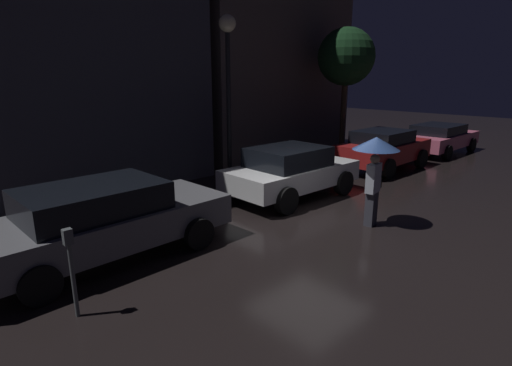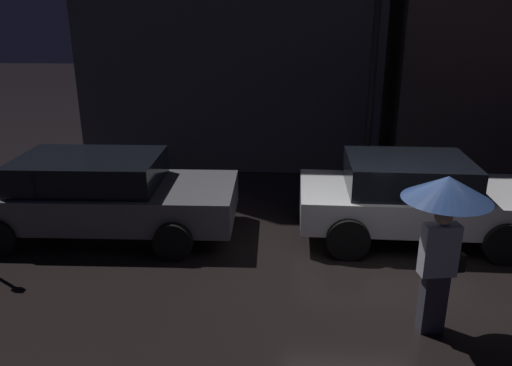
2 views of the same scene
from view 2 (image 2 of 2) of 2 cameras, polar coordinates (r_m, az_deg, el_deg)
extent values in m
plane|color=black|center=(7.78, 12.61, -10.50)|extent=(60.00, 60.00, 0.00)
cube|color=slate|center=(9.18, -17.06, -1.94)|extent=(4.68, 1.95, 0.60)
cube|color=black|center=(9.07, -18.49, 1.34)|extent=(2.45, 1.67, 0.50)
cylinder|color=black|center=(9.72, -7.09, -1.89)|extent=(0.63, 0.22, 0.63)
cylinder|color=black|center=(8.08, -9.44, -6.57)|extent=(0.63, 0.22, 0.63)
cylinder|color=black|center=(10.63, -22.50, -1.41)|extent=(0.63, 0.22, 0.63)
cube|color=silver|center=(9.05, 17.58, -2.21)|extent=(3.94, 1.90, 0.56)
cube|color=black|center=(8.84, 16.95, 1.07)|extent=(2.06, 1.65, 0.53)
cylinder|color=black|center=(10.32, 22.82, -1.86)|extent=(0.69, 0.22, 0.69)
cylinder|color=black|center=(8.74, 26.55, -6.17)|extent=(0.69, 0.22, 0.69)
cylinder|color=black|center=(9.79, 9.29, -1.66)|extent=(0.69, 0.22, 0.69)
cylinder|color=black|center=(8.11, 10.47, -6.30)|extent=(0.69, 0.22, 0.69)
cube|color=#383842|center=(6.66, 19.50, -12.73)|extent=(0.32, 0.24, 0.78)
cube|color=#B2B7C6|center=(6.33, 20.22, -7.18)|extent=(0.45, 0.26, 0.65)
sphere|color=tan|center=(6.15, 20.68, -3.56)|extent=(0.21, 0.21, 0.21)
cylinder|color=black|center=(6.22, 20.49, -5.08)|extent=(0.02, 0.02, 0.77)
cone|color=navy|center=(6.04, 21.06, -0.53)|extent=(1.01, 1.01, 0.28)
cube|color=black|center=(6.47, 22.05, -8.44)|extent=(0.17, 0.12, 0.22)
cylinder|color=black|center=(10.49, 13.06, 10.25)|extent=(0.14, 0.14, 4.49)
camera|label=1|loc=(6.08, -75.95, -0.16)|focal=28.00mm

